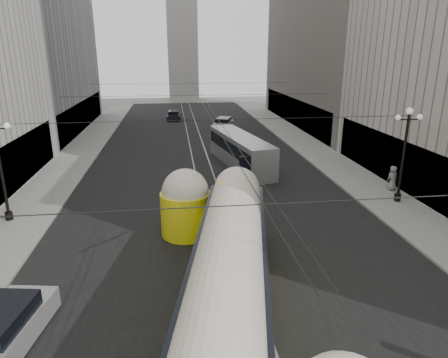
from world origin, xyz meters
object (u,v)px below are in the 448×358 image
object	(u,v)px
city_bus	(240,150)
sedan_silver	(1,331)
streetcar	(230,269)
pedestrian_sidewalk_right	(393,178)

from	to	relation	value
city_bus	sedan_silver	bearing A→B (deg)	-119.05
streetcar	city_bus	distance (m)	21.04
sedan_silver	pedestrian_sidewalk_right	world-z (taller)	pedestrian_sidewalk_right
sedan_silver	pedestrian_sidewalk_right	size ratio (longest dim) A/B	2.80
streetcar	sedan_silver	xyz separation A→B (m)	(-8.18, -1.04, -1.21)
sedan_silver	pedestrian_sidewalk_right	distance (m)	25.94
pedestrian_sidewalk_right	city_bus	bearing A→B (deg)	-49.98
streetcar	pedestrian_sidewalk_right	xyz separation A→B (m)	(13.89, 12.60, -0.84)
streetcar	pedestrian_sidewalk_right	distance (m)	18.77
streetcar	city_bus	world-z (taller)	streetcar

